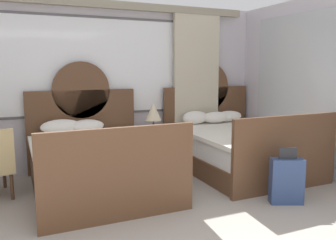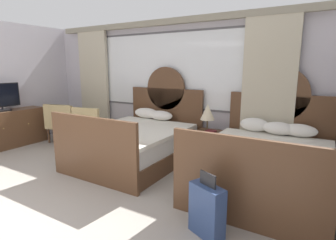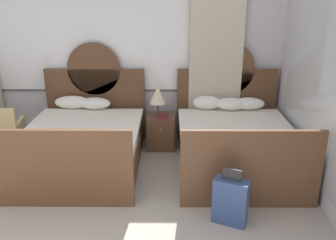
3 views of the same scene
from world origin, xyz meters
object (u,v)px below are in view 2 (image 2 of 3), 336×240
at_px(table_lamp_on_nightstand, 208,112).
at_px(tv_flatscreen, 1,97).
at_px(book_on_nightstand, 210,132).
at_px(armchair_by_window_right, 63,121).
at_px(nightstand_between_beds, 209,146).
at_px(suitcase_on_floor, 207,211).
at_px(armchair_by_window_left, 92,126).
at_px(armchair_by_window_centre, 68,122).
at_px(bed_near_mirror, 265,164).
at_px(bed_near_window, 137,142).

xyz_separation_m(table_lamp_on_nightstand, tv_flatscreen, (-4.05, -1.48, 0.18)).
height_order(book_on_nightstand, armchair_by_window_right, armchair_by_window_right).
distance_m(nightstand_between_beds, table_lamp_on_nightstand, 0.64).
relative_size(nightstand_between_beds, armchair_by_window_right, 0.64).
bearing_deg(armchair_by_window_right, suitcase_on_floor, -20.60).
relative_size(armchair_by_window_left, armchair_by_window_centre, 1.00).
bearing_deg(armchair_by_window_centre, bed_near_mirror, -2.25).
xyz_separation_m(bed_near_mirror, tv_flatscreen, (-5.23, -0.80, 0.73)).
bearing_deg(table_lamp_on_nightstand, suitcase_on_floor, -67.14).
bearing_deg(bed_near_window, tv_flatscreen, -165.04).
relative_size(bed_near_window, suitcase_on_floor, 3.12).
relative_size(bed_near_window, armchair_by_window_centre, 2.41).
xyz_separation_m(bed_near_window, armchair_by_window_left, (-1.36, 0.18, 0.11)).
bearing_deg(suitcase_on_floor, armchair_by_window_left, 154.24).
relative_size(bed_near_mirror, book_on_nightstand, 8.37).
bearing_deg(nightstand_between_beds, tv_flatscreen, -160.17).
xyz_separation_m(book_on_nightstand, armchair_by_window_left, (-2.54, -0.41, -0.10)).
bearing_deg(nightstand_between_beds, table_lamp_on_nightstand, 178.55).
xyz_separation_m(bed_near_window, table_lamp_on_nightstand, (1.09, 0.69, 0.55)).
relative_size(bed_near_window, armchair_by_window_left, 2.41).
height_order(tv_flatscreen, armchair_by_window_left, tv_flatscreen).
xyz_separation_m(bed_near_window, nightstand_between_beds, (1.14, 0.69, -0.09)).
distance_m(bed_near_window, armchair_by_window_right, 2.33).
bearing_deg(nightstand_between_beds, suitcase_on_floor, -68.17).
height_order(table_lamp_on_nightstand, suitcase_on_floor, table_lamp_on_nightstand).
bearing_deg(armchair_by_window_left, table_lamp_on_nightstand, 11.66).
height_order(bed_near_mirror, book_on_nightstand, bed_near_mirror).
height_order(bed_near_mirror, armchair_by_window_left, bed_near_mirror).
distance_m(bed_near_window, armchair_by_window_left, 1.38).
xyz_separation_m(bed_near_mirror, suitcase_on_floor, (-0.28, -1.44, -0.10)).
height_order(bed_near_mirror, table_lamp_on_nightstand, bed_near_mirror).
bearing_deg(armchair_by_window_right, armchair_by_window_centre, -0.91).
xyz_separation_m(book_on_nightstand, tv_flatscreen, (-4.14, -1.39, 0.52)).
distance_m(tv_flatscreen, armchair_by_window_right, 1.32).
height_order(bed_near_window, table_lamp_on_nightstand, bed_near_window).
height_order(nightstand_between_beds, armchair_by_window_right, armchair_by_window_right).
bearing_deg(bed_near_mirror, armchair_by_window_right, 177.80).
bearing_deg(suitcase_on_floor, bed_near_window, 144.20).
distance_m(tv_flatscreen, suitcase_on_floor, 5.06).
relative_size(bed_near_window, armchair_by_window_right, 2.41).
distance_m(book_on_nightstand, armchair_by_window_right, 3.52).
distance_m(bed_near_window, book_on_nightstand, 1.34).
bearing_deg(book_on_nightstand, tv_flatscreen, -161.49).
height_order(nightstand_between_beds, tv_flatscreen, tv_flatscreen).
distance_m(book_on_nightstand, armchair_by_window_left, 2.58).
relative_size(bed_near_mirror, suitcase_on_floor, 3.12).
distance_m(tv_flatscreen, armchair_by_window_left, 1.97).
bearing_deg(armchair_by_window_left, book_on_nightstand, 9.23).
relative_size(nightstand_between_beds, tv_flatscreen, 0.75).
bearing_deg(bed_near_window, armchair_by_window_centre, 175.14).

